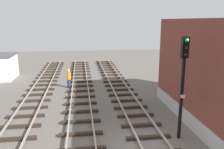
{
  "coord_description": "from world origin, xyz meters",
  "views": [
    {
      "loc": [
        -3.01,
        -10.44,
        6.33
      ],
      "look_at": [
        -0.55,
        7.43,
        2.13
      ],
      "focal_mm": 37.09,
      "sensor_mm": 36.0,
      "label": 1
    }
  ],
  "objects": [
    {
      "name": "ground_plane",
      "position": [
        0.0,
        0.0,
        0.0
      ],
      "size": [
        80.0,
        80.0,
        0.0
      ],
      "primitive_type": "plane",
      "color": "#605B56"
    },
    {
      "name": "track_near_building",
      "position": [
        0.55,
        -0.0,
        0.13
      ],
      "size": [
        2.5,
        51.4,
        0.32
      ],
      "color": "#2D2319",
      "rests_on": "ground"
    },
    {
      "name": "control_hut",
      "position": [
        -11.79,
        16.16,
        1.39
      ],
      "size": [
        3.0,
        3.8,
        2.76
      ],
      "color": "silver",
      "rests_on": "ground"
    },
    {
      "name": "track_worker_foreground",
      "position": [
        -4.17,
        11.45,
        0.93
      ],
      "size": [
        0.4,
        0.4,
        1.87
      ],
      "color": "#262D4C",
      "rests_on": "ground"
    },
    {
      "name": "track_centre",
      "position": [
        -3.12,
        0.0,
        0.13
      ],
      "size": [
        2.5,
        51.4,
        0.32
      ],
      "color": "#2D2319",
      "rests_on": "ground"
    },
    {
      "name": "signal_mast",
      "position": [
        2.24,
        0.62,
        3.49
      ],
      "size": [
        0.36,
        0.4,
        5.57
      ],
      "color": "black",
      "rests_on": "ground"
    }
  ]
}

